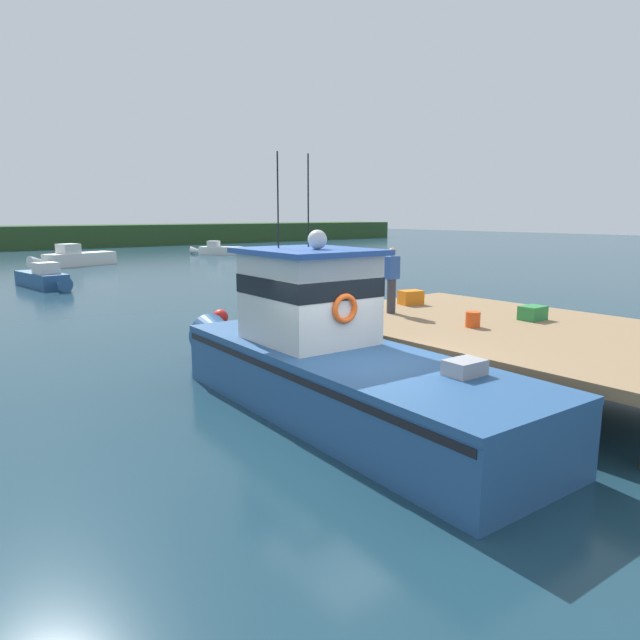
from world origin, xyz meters
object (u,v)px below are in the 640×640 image
Objects in this scene: bait_bucket at (473,319)px; moored_boat_off_the_point at (217,250)px; deckhand_by_the_boat at (392,279)px; mooring_buoy_channel_marker at (220,317)px; crate_single_by_cleat at (411,297)px; moored_boat_far_left at (75,258)px; mooring_buoy_inshore at (258,267)px; mooring_buoy_outer at (325,287)px; crate_stack_near_edge at (533,313)px; main_fishing_boat at (328,358)px; moored_boat_far_right at (44,279)px.

bait_bucket reaches higher than moored_boat_off_the_point.
mooring_buoy_channel_marker is at bearing 98.81° from deckhand_by_the_boat.
moored_boat_far_left is (0.36, 32.40, -0.85)m from crate_single_by_cleat.
moored_boat_far_left is 13.94m from mooring_buoy_inshore.
crate_single_by_cleat reaches higher than mooring_buoy_outer.
crate_stack_near_edge is 3.41m from deckhand_by_the_boat.
mooring_buoy_inshore is (8.28, -11.22, -0.31)m from moored_boat_far_left.
main_fishing_boat reaches higher than moored_boat_off_the_point.
bait_bucket is (3.72, -0.49, 0.36)m from main_fishing_boat.
deckhand_by_the_boat is 3.52× the size of mooring_buoy_outer.
mooring_buoy_inshore is (8.16, 24.57, -1.13)m from crate_stack_near_edge.
moored_boat_far_right reaches higher than mooring_buoy_outer.
main_fishing_boat reaches higher than deckhand_by_the_boat.
bait_bucket is 42.53m from moored_boat_off_the_point.
deckhand_by_the_boat is at bearing -81.71° from moored_boat_far_right.
deckhand_by_the_boat is at bearing -93.11° from moored_boat_far_left.
mooring_buoy_inshore is at bearing -53.58° from moored_boat_far_left.
moored_boat_off_the_point is 0.83× the size of moored_boat_far_right.
moored_boat_far_right is 10.91× the size of mooring_buoy_inshore.
crate_single_by_cleat reaches higher than mooring_buoy_inshore.
moored_boat_far_right is 12.85m from moored_boat_far_left.
main_fishing_boat is 21.07× the size of mooring_buoy_inshore.
main_fishing_boat reaches higher than crate_single_by_cleat.
moored_boat_off_the_point is at bearing 71.68° from mooring_buoy_outer.
moored_boat_far_right is (-3.08, 21.16, -1.62)m from deckhand_by_the_boat.
bait_bucket reaches higher than mooring_buoy_inshore.
crate_stack_near_edge is at bearing -109.91° from mooring_buoy_outer.
bait_bucket is 35.49m from moored_boat_far_left.
moored_boat_off_the_point is 0.67× the size of moored_boat_far_left.
crate_stack_near_edge is at bearing -10.69° from bait_bucket.
moored_boat_far_right is (-3.17, 23.56, -0.93)m from bait_bucket.
moored_boat_far_right is (-18.65, -16.05, 0.02)m from moored_boat_off_the_point.
moored_boat_far_left reaches higher than moored_boat_off_the_point.
crate_single_by_cleat reaches higher than mooring_buoy_channel_marker.
crate_single_by_cleat is 21.03m from moored_boat_far_right.
mooring_buoy_outer is (4.97, 13.73, -1.13)m from crate_stack_near_edge.
crate_stack_near_edge is at bearing -81.99° from crate_single_by_cleat.
mooring_buoy_outer is (5.45, 10.35, -1.16)m from crate_single_by_cleat.
mooring_buoy_inshore is (13.15, 0.66, -0.21)m from moored_boat_far_right.
moored_boat_far_right is at bearing 97.66° from bait_bucket.
deckhand_by_the_boat is 13.10m from mooring_buoy_outer.
moored_boat_far_left reaches higher than mooring_buoy_outer.
moored_boat_off_the_point is at bearing 68.66° from bait_bucket.
crate_single_by_cleat is at bearing 66.11° from bait_bucket.
main_fishing_boat is 4.24m from deckhand_by_the_boat.
bait_bucket reaches higher than moored_boat_far_right.
mooring_buoy_inshore reaches higher than mooring_buoy_outer.
main_fishing_boat is 16.47× the size of crate_stack_near_edge.
mooring_buoy_outer is at bearing -108.32° from moored_boat_off_the_point.
crate_stack_near_edge is at bearing -108.38° from mooring_buoy_inshore.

